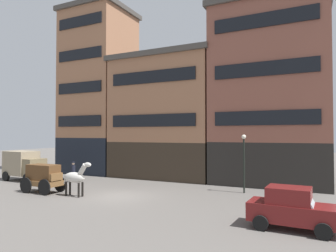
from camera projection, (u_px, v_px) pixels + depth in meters
The scene contains 10 objects.
ground_plane at pixel (118, 196), 20.09m from camera, with size 120.00×120.00×0.00m, color #605B56.
building_far_left at pixel (99, 90), 33.61m from camera, with size 7.11×6.67×17.94m.
building_center_left at pixel (167, 116), 29.84m from camera, with size 10.48×6.67×11.77m.
building_center_right at pixel (270, 93), 25.64m from camera, with size 9.65×6.67×15.22m.
cargo_wagon at pixel (44, 176), 21.42m from camera, with size 2.90×1.51×1.98m.
draft_horse at pixel (76, 177), 20.14m from camera, with size 2.34×0.60×2.30m.
delivery_truck_near at pixel (25, 165), 26.85m from camera, with size 4.48×2.45×2.62m.
sedan_dark at pixel (292, 208), 13.14m from camera, with size 3.77×2.00×1.83m.
pedestrian_officer at pixel (73, 171), 25.95m from camera, with size 0.51×0.51×1.79m.
streetlamp_curbside at pixel (244, 155), 21.34m from camera, with size 0.32×0.32×4.12m.
Camera 1 is at (11.84, -16.72, 4.15)m, focal length 32.30 mm.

